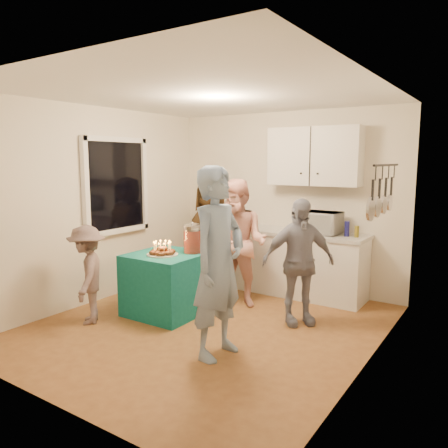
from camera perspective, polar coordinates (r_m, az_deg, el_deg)
The scene contains 19 objects.
floor at distance 5.18m, azimuth -2.20°, elevation -13.16°, with size 4.00×4.00×0.00m, color brown.
ceiling at distance 4.88m, azimuth -2.38°, elevation 16.60°, with size 4.00×4.00×0.00m, color white.
back_wall at distance 6.58m, azimuth 7.99°, elevation 3.03°, with size 3.60×3.60×0.00m, color silver.
left_wall at distance 6.09m, azimuth -16.16°, elevation 2.36°, with size 4.00×4.00×0.00m, color silver.
right_wall at distance 4.09m, azimuth 18.64°, elevation -0.53°, with size 4.00×4.00×0.00m, color silver.
window_night at distance 6.24m, azimuth -13.97°, elevation 4.88°, with size 0.04×1.00×1.20m, color black.
counter at distance 6.37m, azimuth 8.29°, elevation -5.10°, with size 2.20×0.58×0.86m, color white.
countertop at distance 6.28m, azimuth 8.37°, elevation -1.05°, with size 2.24×0.62×0.05m, color beige.
upper_cabinet at distance 6.21m, azimuth 11.71°, elevation 8.63°, with size 1.30×0.30×0.80m, color white.
pot_rack at distance 4.75m, azimuth 20.08°, elevation 4.22°, with size 0.12×1.00×0.60m, color black.
microwave at distance 6.07m, azimuth 12.43°, elevation 0.19°, with size 0.54×0.37×0.30m, color white.
party_table at distance 5.52m, azimuth -7.46°, elevation -7.72°, with size 0.85×0.85×0.76m, color #0E615E.
donut_cake at distance 5.34m, azimuth -8.06°, elevation -3.08°, with size 0.38×0.38×0.18m, color #381C0C, non-canonical shape.
punch_jar at distance 5.41m, azimuth -4.14°, elevation -2.01°, with size 0.22×0.22×0.34m, color #B5260E.
man_birthday at distance 4.19m, azimuth -0.75°, elevation -5.08°, with size 0.68×0.44×1.85m, color #7E96B7.
woman_back_left at distance 6.51m, azimuth -1.69°, elevation -1.29°, with size 0.79×0.52×1.62m, color #543618.
woman_back_center at distance 5.68m, azimuth 1.87°, elevation -2.51°, with size 0.81×0.63×1.66m, color #EE867C.
woman_back_right at distance 5.13m, azimuth 9.69°, elevation -4.87°, with size 0.86×0.36×1.47m, color #101335.
child_near_left at distance 5.36m, azimuth -17.42°, elevation -6.32°, with size 0.75×0.43×1.16m, color #5D4A4B.
Camera 1 is at (2.83, -3.91, 1.90)m, focal length 35.00 mm.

